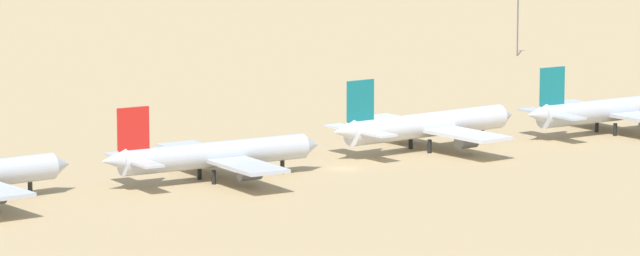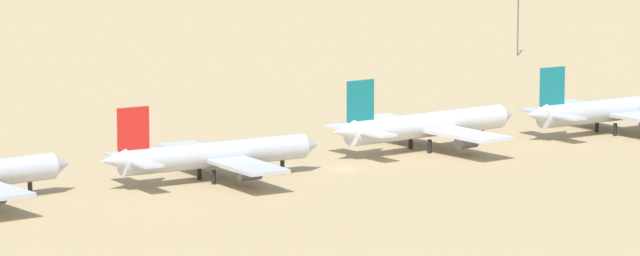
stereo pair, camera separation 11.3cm
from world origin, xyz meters
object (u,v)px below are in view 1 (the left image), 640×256
Objects in this scene: parked_jet_red_2 at (213,155)px; parked_jet_teal_4 at (611,110)px; parked_jet_teal_3 at (425,125)px; light_pole_west at (518,16)px.

parked_jet_teal_4 reaches higher than parked_jet_red_2.
parked_jet_teal_4 is (85.30, 1.45, 0.11)m from parked_jet_red_2.
parked_jet_teal_3 reaches higher than parked_jet_red_2.
parked_jet_red_2 is 0.98× the size of parked_jet_teal_4.
parked_jet_teal_3 is 1.02× the size of parked_jet_teal_4.
parked_jet_red_2 is 85.31m from parked_jet_teal_4.
light_pole_west reaches higher than parked_jet_red_2.
parked_jet_teal_4 is at bearing 3.28° from parked_jet_red_2.
light_pole_west is at bearing 58.84° from parked_jet_teal_4.
light_pole_west is (102.82, 100.74, 5.44)m from parked_jet_teal_3.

